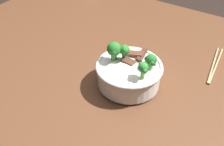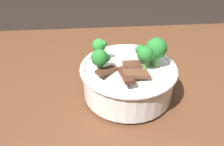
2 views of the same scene
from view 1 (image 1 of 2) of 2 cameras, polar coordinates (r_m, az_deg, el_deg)
The scene contains 3 objects.
dining_table at distance 1.08m, azimuth 3.18°, elevation -2.02°, with size 1.59×1.08×0.80m.
rice_bowl at distance 0.87m, azimuth 3.61°, elevation 0.35°, with size 0.22×0.22×0.15m.
chopsticks_pair at distance 1.05m, azimuth 20.97°, elevation 1.61°, with size 0.04×0.23×0.01m.
Camera 1 is at (-0.39, 0.71, 1.40)m, focal length 43.03 mm.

